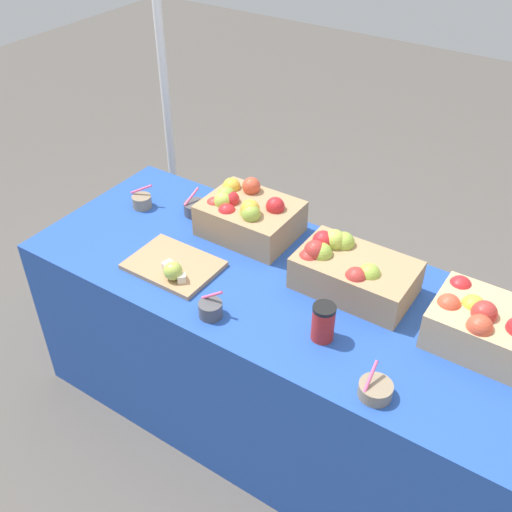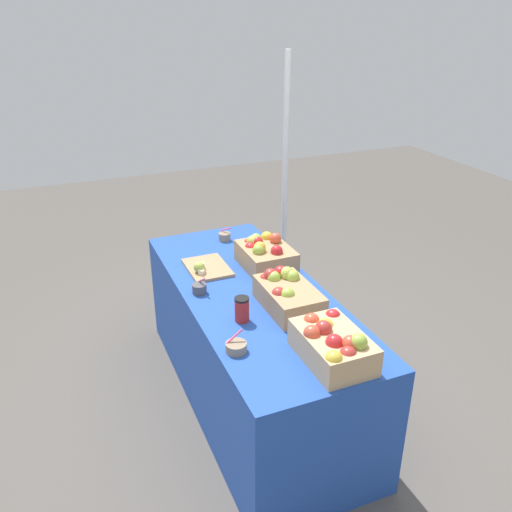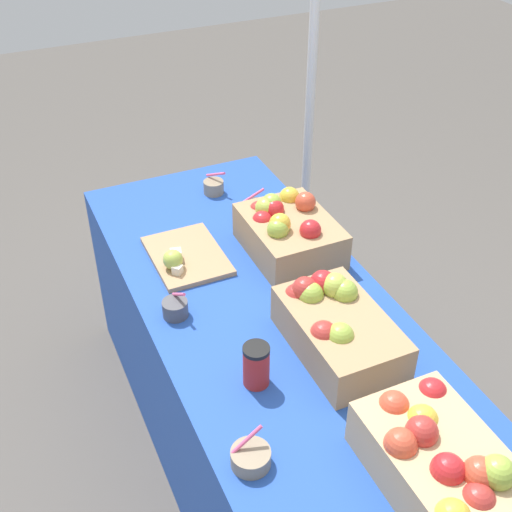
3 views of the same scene
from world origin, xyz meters
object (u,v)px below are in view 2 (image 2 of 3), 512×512
(sample_bowl_mid, at_px, (200,288))
(coffee_cup, at_px, (242,309))
(sample_bowl_near, at_px, (236,347))
(sample_bowl_far, at_px, (225,236))
(apple_crate_right, at_px, (265,254))
(tent_pole, at_px, (285,182))
(apple_crate_middle, at_px, (286,293))
(sample_bowl_extra, at_px, (248,247))
(cutting_board_front, at_px, (206,268))
(apple_crate_left, at_px, (333,344))

(sample_bowl_mid, xyz_separation_m, coffee_cup, (0.36, 0.11, 0.04))
(sample_bowl_near, xyz_separation_m, sample_bowl_far, (-1.24, 0.39, 0.00))
(apple_crate_right, bearing_deg, sample_bowl_far, -169.34)
(sample_bowl_far, relative_size, tent_pole, 0.05)
(apple_crate_middle, distance_m, sample_bowl_extra, 0.74)
(apple_crate_right, height_order, sample_bowl_far, apple_crate_right)
(sample_bowl_near, relative_size, sample_bowl_extra, 0.99)
(cutting_board_front, distance_m, sample_bowl_mid, 0.28)
(tent_pole, bearing_deg, apple_crate_left, -19.25)
(apple_crate_left, xyz_separation_m, sample_bowl_near, (-0.23, -0.37, -0.06))
(sample_bowl_near, distance_m, sample_bowl_mid, 0.60)
(apple_crate_left, distance_m, sample_bowl_far, 1.47)
(apple_crate_left, bearing_deg, coffee_cup, -151.52)
(sample_bowl_far, bearing_deg, coffee_cup, -14.78)
(apple_crate_left, bearing_deg, sample_bowl_mid, -156.07)
(sample_bowl_mid, distance_m, sample_bowl_far, 0.75)
(apple_crate_middle, relative_size, tent_pole, 0.21)
(apple_crate_right, xyz_separation_m, sample_bowl_near, (0.76, -0.48, -0.06))
(sample_bowl_mid, bearing_deg, apple_crate_right, 109.81)
(sample_bowl_far, xyz_separation_m, coffee_cup, (1.00, -0.26, 0.04))
(apple_crate_middle, height_order, sample_bowl_mid, apple_crate_middle)
(cutting_board_front, height_order, tent_pole, tent_pole)
(apple_crate_left, height_order, coffee_cup, apple_crate_left)
(cutting_board_front, xyz_separation_m, tent_pole, (-0.78, 0.90, 0.20))
(apple_crate_left, relative_size, sample_bowl_mid, 3.74)
(sample_bowl_near, bearing_deg, sample_bowl_mid, 179.12)
(sample_bowl_mid, bearing_deg, apple_crate_middle, 50.47)
(apple_crate_middle, height_order, apple_crate_right, apple_crate_right)
(apple_crate_right, relative_size, sample_bowl_far, 3.57)
(sample_bowl_far, bearing_deg, tent_pole, 121.74)
(sample_bowl_near, bearing_deg, coffee_cup, 152.90)
(tent_pole, bearing_deg, coffee_cup, -32.88)
(sample_bowl_mid, distance_m, sample_bowl_extra, 0.62)
(apple_crate_left, xyz_separation_m, tent_pole, (-1.86, 0.65, 0.14))
(sample_bowl_near, bearing_deg, sample_bowl_far, 162.69)
(apple_crate_left, relative_size, apple_crate_right, 1.10)
(sample_bowl_extra, bearing_deg, tent_pole, 137.87)
(sample_bowl_mid, height_order, tent_pole, tent_pole)
(sample_bowl_mid, height_order, sample_bowl_extra, sample_bowl_mid)
(sample_bowl_mid, xyz_separation_m, tent_pole, (-1.04, 1.02, 0.19))
(tent_pole, bearing_deg, apple_crate_right, -32.25)
(sample_bowl_mid, bearing_deg, coffee_cup, 17.50)
(sample_bowl_near, bearing_deg, apple_crate_middle, 125.98)
(sample_bowl_far, xyz_separation_m, sample_bowl_extra, (0.22, 0.08, -0.00))
(apple_crate_left, bearing_deg, sample_bowl_near, -121.20)
(sample_bowl_near, bearing_deg, apple_crate_left, 58.80)
(cutting_board_front, xyz_separation_m, sample_bowl_far, (-0.39, 0.26, 0.01))
(apple_crate_middle, bearing_deg, tent_pole, 154.84)
(apple_crate_left, relative_size, tent_pole, 0.20)
(apple_crate_left, xyz_separation_m, apple_crate_middle, (-0.51, 0.01, -0.01))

